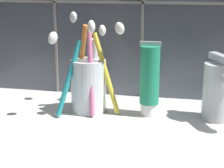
% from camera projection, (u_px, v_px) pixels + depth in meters
% --- Properties ---
extents(sink_counter, '(0.75, 0.39, 0.02)m').
position_uv_depth(sink_counter, '(115.00, 135.00, 0.63)').
color(sink_counter, silver).
rests_on(sink_counter, ground).
extents(toothbrush_cup, '(0.13, 0.13, 0.19)m').
position_uv_depth(toothbrush_cup, '(89.00, 82.00, 0.70)').
color(toothbrush_cup, silver).
rests_on(toothbrush_cup, sink_counter).
extents(toothpaste_tube, '(0.04, 0.04, 0.14)m').
position_uv_depth(toothpaste_tube, '(150.00, 80.00, 0.68)').
color(toothpaste_tube, white).
rests_on(toothpaste_tube, sink_counter).
extents(sink_faucet, '(0.07, 0.10, 0.12)m').
position_uv_depth(sink_faucet, '(220.00, 90.00, 0.65)').
color(sink_faucet, silver).
rests_on(sink_faucet, sink_counter).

